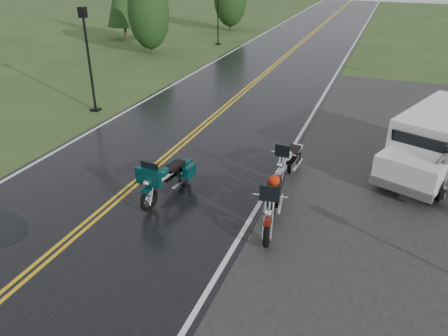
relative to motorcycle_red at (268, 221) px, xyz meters
name	(u,v)px	position (x,y,z in m)	size (l,w,h in m)	color
ground	(97,217)	(-4.51, -0.32, -0.74)	(120.00, 120.00, 0.00)	#2D471E
road	(229,104)	(-4.51, 9.68, -0.72)	(8.00, 100.00, 0.04)	black
motorcycle_red	(268,221)	(0.00, 0.00, 0.00)	(0.92, 2.52, 1.49)	#5E170A
motorcycle_teal	(148,190)	(-3.32, 0.38, -0.06)	(0.84, 2.32, 1.37)	#043032
motorcycle_silver	(280,172)	(-0.38, 2.63, -0.06)	(0.84, 2.31, 1.36)	#ADB0B5
van_white	(389,152)	(2.41, 4.37, 0.26)	(1.91, 5.09, 2.00)	white
person_at_van	(444,171)	(3.87, 3.83, 0.14)	(0.64, 0.42, 1.77)	#55555A
lamp_post_near_left	(89,61)	(-9.67, 6.85, 1.42)	(0.37, 0.37, 4.34)	black
lamp_post_far_left	(218,18)	(-10.21, 22.77, 1.16)	(0.33, 0.33, 3.81)	black
tree_left_mid	(149,21)	(-13.30, 18.24, 1.38)	(2.72, 2.72, 4.25)	#1E3D19
tree_left_far	(230,4)	(-11.65, 29.36, 1.46)	(2.87, 2.87, 4.42)	#1E3D19
pine_left_far	(123,2)	(-18.03, 22.55, 1.99)	(2.62, 2.62, 5.47)	#1E3D19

